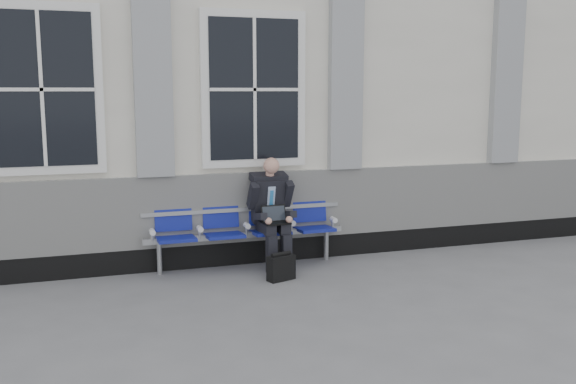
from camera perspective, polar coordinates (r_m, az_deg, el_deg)
name	(u,v)px	position (r m, az deg, el deg)	size (l,w,h in m)	color
ground	(259,299)	(7.05, -2.57, -9.50)	(70.00, 70.00, 0.00)	slate
station_building	(196,91)	(10.07, -8.16, 8.84)	(14.40, 4.40, 4.49)	silver
bench	(246,224)	(8.19, -3.80, -2.88)	(2.60, 0.47, 0.91)	#9EA0A3
businessman	(271,208)	(8.11, -1.49, -1.47)	(0.57, 0.77, 1.41)	black
briefcase	(281,267)	(7.68, -0.62, -6.70)	(0.36, 0.24, 0.34)	black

